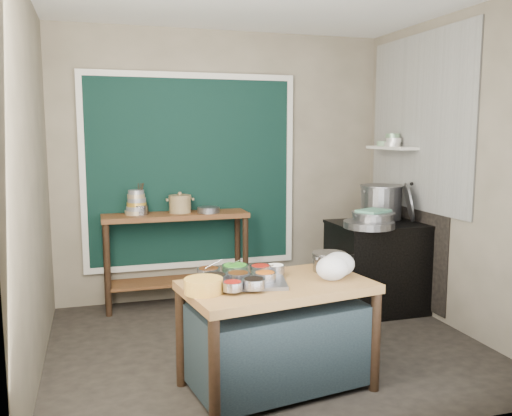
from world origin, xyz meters
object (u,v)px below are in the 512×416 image
object	(u,v)px
back_counter	(177,259)
stock_pot	(381,202)
yellow_basin	(204,286)
prep_table	(277,336)
stove_block	(379,268)
ceramic_crock	(180,205)
condiment_tray	(246,282)
saucepan	(329,262)
utensil_cup	(140,210)
steamer	(373,219)

from	to	relation	value
back_counter	stock_pot	distance (m)	2.17
yellow_basin	prep_table	bearing A→B (deg)	9.71
stove_block	yellow_basin	distance (m)	2.49
back_counter	yellow_basin	size ratio (longest dim) A/B	5.89
yellow_basin	stove_block	bearing A→B (deg)	34.29
prep_table	ceramic_crock	size ratio (longest dim) A/B	5.28
condiment_tray	yellow_basin	world-z (taller)	yellow_basin
back_counter	condiment_tray	distance (m)	2.02
stove_block	saucepan	size ratio (longest dim) A/B	3.55
back_counter	utensil_cup	bearing A→B (deg)	177.39
back_counter	saucepan	size ratio (longest dim) A/B	5.72
condiment_tray	prep_table	bearing A→B (deg)	-10.61
back_counter	saucepan	world-z (taller)	back_counter
ceramic_crock	stock_pot	xyz separation A→B (m)	(1.97, -0.55, 0.02)
stove_block	utensil_cup	distance (m)	2.44
prep_table	steamer	distance (m)	1.86
stock_pot	steamer	world-z (taller)	stock_pot
stove_block	yellow_basin	xyz separation A→B (m)	(-2.04, -1.39, 0.37)
back_counter	stove_block	xyz separation A→B (m)	(1.90, -0.73, -0.05)
prep_table	back_counter	bearing A→B (deg)	91.92
stock_pot	steamer	distance (m)	0.48
utensil_cup	ceramic_crock	xyz separation A→B (m)	(0.40, 0.02, 0.03)
stove_block	utensil_cup	size ratio (longest dim) A/B	5.58
saucepan	ceramic_crock	world-z (taller)	ceramic_crock
back_counter	stove_block	size ratio (longest dim) A/B	1.61
prep_table	ceramic_crock	world-z (taller)	ceramic_crock
condiment_tray	stock_pot	xyz separation A→B (m)	(1.85, 1.47, 0.29)
back_counter	stock_pot	world-z (taller)	stock_pot
yellow_basin	stock_pot	xyz separation A→B (m)	(2.16, 1.60, 0.26)
prep_table	back_counter	distance (m)	2.07
stove_block	steamer	world-z (taller)	steamer
stock_pot	prep_table	bearing A→B (deg)	-137.27
condiment_tray	stock_pot	bearing A→B (deg)	38.62
prep_table	utensil_cup	distance (m)	2.26
stock_pot	saucepan	bearing A→B (deg)	-131.48
stove_block	steamer	xyz separation A→B (m)	(-0.16, -0.15, 0.52)
prep_table	stock_pot	bearing A→B (deg)	33.90
stock_pot	steamer	bearing A→B (deg)	-128.37
steamer	condiment_tray	bearing A→B (deg)	-144.53
stove_block	steamer	size ratio (longest dim) A/B	2.17
prep_table	stove_block	size ratio (longest dim) A/B	1.39
prep_table	utensil_cup	bearing A→B (deg)	100.84
condiment_tray	saucepan	distance (m)	0.69
saucepan	steamer	xyz separation A→B (m)	(0.89, 0.96, 0.13)
yellow_basin	stock_pot	distance (m)	2.70
back_counter	stove_block	world-z (taller)	back_counter
yellow_basin	stock_pot	bearing A→B (deg)	36.56
stove_block	condiment_tray	size ratio (longest dim) A/B	1.71
stock_pot	steamer	size ratio (longest dim) A/B	1.07
yellow_basin	ceramic_crock	world-z (taller)	ceramic_crock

